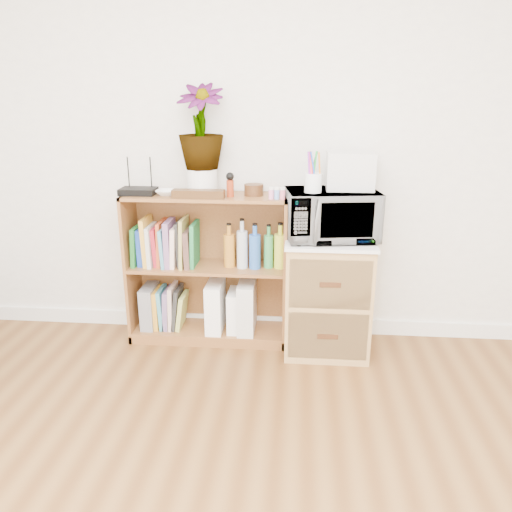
# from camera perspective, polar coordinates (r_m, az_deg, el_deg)

# --- Properties ---
(skirting_board) EXTENTS (4.00, 0.02, 0.10)m
(skirting_board) POSITION_cam_1_polar(r_m,az_deg,el_deg) (3.42, 0.95, -7.63)
(skirting_board) COLOR white
(skirting_board) RESTS_ON ground
(bookshelf) EXTENTS (1.00, 0.30, 0.95)m
(bookshelf) POSITION_cam_1_polar(r_m,az_deg,el_deg) (3.17, -5.53, -1.50)
(bookshelf) COLOR brown
(bookshelf) RESTS_ON ground
(wicker_unit) EXTENTS (0.50, 0.45, 0.70)m
(wicker_unit) POSITION_cam_1_polar(r_m,az_deg,el_deg) (3.10, 8.12, -4.54)
(wicker_unit) COLOR #9E7542
(wicker_unit) RESTS_ON ground
(microwave) EXTENTS (0.56, 0.42, 0.28)m
(microwave) POSITION_cam_1_polar(r_m,az_deg,el_deg) (2.93, 8.57, 4.68)
(microwave) COLOR white
(microwave) RESTS_ON wicker_unit
(pen_cup) EXTENTS (0.10, 0.10, 0.11)m
(pen_cup) POSITION_cam_1_polar(r_m,az_deg,el_deg) (2.83, 6.54, 8.32)
(pen_cup) COLOR white
(pen_cup) RESTS_ON microwave
(small_appliance) EXTENTS (0.27, 0.22, 0.21)m
(small_appliance) POSITION_cam_1_polar(r_m,az_deg,el_deg) (2.95, 10.68, 9.56)
(small_appliance) COLOR silver
(small_appliance) RESTS_ON microwave
(router) EXTENTS (0.21, 0.14, 0.04)m
(router) POSITION_cam_1_polar(r_m,az_deg,el_deg) (3.12, -13.31, 7.22)
(router) COLOR black
(router) RESTS_ON bookshelf
(white_bowl) EXTENTS (0.13, 0.13, 0.03)m
(white_bowl) POSITION_cam_1_polar(r_m,az_deg,el_deg) (3.06, -10.16, 7.15)
(white_bowl) COLOR white
(white_bowl) RESTS_ON bookshelf
(plant_pot) EXTENTS (0.18, 0.18, 0.15)m
(plant_pot) POSITION_cam_1_polar(r_m,az_deg,el_deg) (3.05, -6.16, 8.46)
(plant_pot) COLOR white
(plant_pot) RESTS_ON bookshelf
(potted_plant) EXTENTS (0.27, 0.27, 0.49)m
(potted_plant) POSITION_cam_1_polar(r_m,az_deg,el_deg) (3.01, -6.37, 14.49)
(potted_plant) COLOR #3C732E
(potted_plant) RESTS_ON plant_pot
(trinket_box) EXTENTS (0.31, 0.08, 0.05)m
(trinket_box) POSITION_cam_1_polar(r_m,az_deg,el_deg) (2.94, -6.59, 7.06)
(trinket_box) COLOR #3A230F
(trinket_box) RESTS_ON bookshelf
(kokeshi_doll) EXTENTS (0.04, 0.04, 0.10)m
(kokeshi_doll) POSITION_cam_1_polar(r_m,az_deg,el_deg) (2.97, -2.97, 7.72)
(kokeshi_doll) COLOR maroon
(kokeshi_doll) RESTS_ON bookshelf
(wooden_bowl) EXTENTS (0.12, 0.12, 0.07)m
(wooden_bowl) POSITION_cam_1_polar(r_m,az_deg,el_deg) (3.00, -0.25, 7.57)
(wooden_bowl) COLOR #391E0F
(wooden_bowl) RESTS_ON bookshelf
(paint_jars) EXTENTS (0.11, 0.04, 0.06)m
(paint_jars) POSITION_cam_1_polar(r_m,az_deg,el_deg) (2.90, 2.40, 7.07)
(paint_jars) COLOR #CF738A
(paint_jars) RESTS_ON bookshelf
(file_box) EXTENTS (0.08, 0.22, 0.27)m
(file_box) POSITION_cam_1_polar(r_m,az_deg,el_deg) (3.35, -12.02, -5.59)
(file_box) COLOR gray
(file_box) RESTS_ON bookshelf
(magazine_holder_left) EXTENTS (0.10, 0.26, 0.32)m
(magazine_holder_left) POSITION_cam_1_polar(r_m,az_deg,el_deg) (3.24, -4.65, -5.68)
(magazine_holder_left) COLOR white
(magazine_holder_left) RESTS_ON bookshelf
(magazine_holder_mid) EXTENTS (0.08, 0.21, 0.26)m
(magazine_holder_mid) POSITION_cam_1_polar(r_m,az_deg,el_deg) (3.23, -2.41, -6.21)
(magazine_holder_mid) COLOR white
(magazine_holder_mid) RESTS_ON bookshelf
(magazine_holder_right) EXTENTS (0.10, 0.26, 0.33)m
(magazine_holder_right) POSITION_cam_1_polar(r_m,az_deg,el_deg) (3.21, -1.05, -5.74)
(magazine_holder_right) COLOR silver
(magazine_holder_right) RESTS_ON bookshelf
(cookbooks) EXTENTS (0.40, 0.20, 0.31)m
(cookbooks) POSITION_cam_1_polar(r_m,az_deg,el_deg) (3.17, -10.26, 1.34)
(cookbooks) COLOR #1A6424
(cookbooks) RESTS_ON bookshelf
(liquor_bottles) EXTENTS (0.39, 0.07, 0.30)m
(liquor_bottles) POSITION_cam_1_polar(r_m,az_deg,el_deg) (3.07, -0.13, 1.20)
(liquor_bottles) COLOR #B57121
(liquor_bottles) RESTS_ON bookshelf
(lower_books) EXTENTS (0.20, 0.19, 0.29)m
(lower_books) POSITION_cam_1_polar(r_m,az_deg,el_deg) (3.32, -9.79, -5.81)
(lower_books) COLOR orange
(lower_books) RESTS_ON bookshelf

